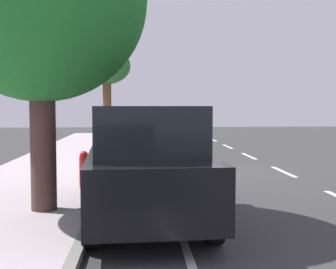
{
  "coord_description": "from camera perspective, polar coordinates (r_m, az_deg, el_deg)",
  "views": [
    {
      "loc": [
        1.34,
        13.07,
        1.99
      ],
      "look_at": [
        0.6,
        2.23,
        1.3
      ],
      "focal_mm": 47.93,
      "sensor_mm": 36.0,
      "label": 1
    }
  ],
  "objects": [
    {
      "name": "ground",
      "position": [
        13.29,
        1.94,
        -4.96
      ],
      "size": [
        57.66,
        57.66,
        0.0
      ],
      "primitive_type": "plane",
      "color": "#353535"
    },
    {
      "name": "sidewalk",
      "position": [
        13.46,
        -15.0,
        -4.71
      ],
      "size": [
        3.42,
        36.04,
        0.12
      ],
      "primitive_type": "cube",
      "color": "#B0A1A7",
      "rests_on": "ground"
    },
    {
      "name": "curb_edge",
      "position": [
        13.24,
        -7.36,
        -4.76
      ],
      "size": [
        0.16,
        36.04,
        0.12
      ],
      "primitive_type": "cube",
      "color": "gray",
      "rests_on": "ground"
    },
    {
      "name": "lane_stripe_centre",
      "position": [
        14.04,
        14.46,
        -4.59
      ],
      "size": [
        0.14,
        35.8,
        0.01
      ],
      "color": "white",
      "rests_on": "ground"
    },
    {
      "name": "lane_stripe_bike_edge",
      "position": [
        13.24,
        -0.97,
        -4.97
      ],
      "size": [
        0.12,
        36.04,
        0.01
      ],
      "primitive_type": "cube",
      "color": "white",
      "rests_on": "ground"
    },
    {
      "name": "parked_pickup_white_nearest",
      "position": [
        26.47,
        -3.58,
        1.29
      ],
      "size": [
        2.18,
        5.37,
        1.95
      ],
      "color": "white",
      "rests_on": "ground"
    },
    {
      "name": "parked_sedan_grey_second",
      "position": [
        18.44,
        -3.47,
        -0.2
      ],
      "size": [
        2.07,
        4.51,
        1.52
      ],
      "color": "slate",
      "rests_on": "ground"
    },
    {
      "name": "parked_suv_black_mid",
      "position": [
        7.79,
        -2.91,
        -3.47
      ],
      "size": [
        2.18,
        4.8,
        1.99
      ],
      "color": "black",
      "rests_on": "ground"
    },
    {
      "name": "bicycle_at_curb",
      "position": [
        12.43,
        -5.43,
        -3.91
      ],
      "size": [
        1.27,
        1.2,
        0.72
      ],
      "color": "black",
      "rests_on": "ground"
    },
    {
      "name": "cyclist_with_backpack",
      "position": [
        12.79,
        -6.36,
        -0.35
      ],
      "size": [
        0.55,
        0.54,
        1.79
      ],
      "color": "#C6B284",
      "rests_on": "ground"
    },
    {
      "name": "street_tree_near_cyclist",
      "position": [
        25.29,
        -7.79,
        8.35
      ],
      "size": [
        2.62,
        2.62,
        5.08
      ],
      "color": "brown",
      "rests_on": "sidewalk"
    },
    {
      "name": "street_tree_mid_block",
      "position": [
        8.5,
        -15.9,
        16.16
      ],
      "size": [
        3.75,
        3.75,
        5.58
      ],
      "color": "#4F332D",
      "rests_on": "sidewalk"
    },
    {
      "name": "fire_hydrant",
      "position": [
        10.5,
        -10.63,
        -4.32
      ],
      "size": [
        0.22,
        0.22,
        0.84
      ],
      "color": "red",
      "rests_on": "sidewalk"
    }
  ]
}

